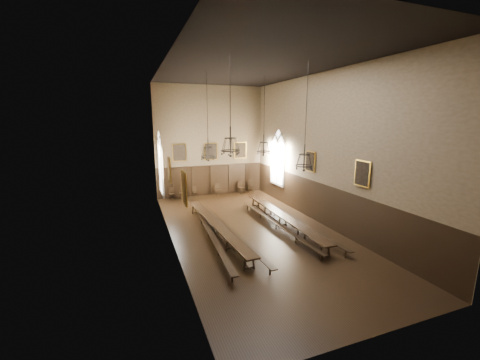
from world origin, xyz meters
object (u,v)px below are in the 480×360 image
chair_6 (241,190)px  chandelier_front_left (231,144)px  bench_left_inner (230,231)px  bench_right_outer (293,223)px  chair_4 (218,192)px  chandelier_back_left (208,151)px  chair_2 (195,194)px  chair_7 (251,189)px  chair_1 (182,195)px  chandelier_back_right (264,147)px  chandelier_front_right (304,159)px  chair_0 (172,196)px  table_right (283,221)px  table_left (216,229)px  bench_left_outer (208,231)px  bench_right_inner (276,225)px

chair_6 → chandelier_front_left: 12.73m
bench_left_inner → bench_right_outer: size_ratio=1.04×
chair_4 → chandelier_back_left: size_ratio=0.20×
chair_2 → chandelier_front_left: chandelier_front_left is taller
chair_2 → chair_7: 4.93m
chair_1 → chandelier_back_right: size_ratio=0.19×
chair_2 → chandelier_front_right: 11.94m
bench_left_inner → chandelier_back_right: 6.30m
bench_left_inner → chandelier_front_left: size_ratio=2.32×
chair_0 → chandelier_back_left: (1.48, -6.28, 4.18)m
chair_2 → chair_6: size_ratio=0.83×
table_right → chair_2: (-3.52, 8.49, -0.11)m
table_left → chair_2: bearing=86.0°
chair_4 → chandelier_back_left: (-2.32, -6.18, 4.16)m
chandelier_front_right → chair_0: bearing=116.3°
chair_0 → bench_right_outer: bearing=-65.7°
chair_4 → chair_7: bearing=-6.3°
bench_left_outer → chair_7: size_ratio=10.15×
chandelier_front_right → bench_left_outer: bearing=153.2°
table_right → bench_left_outer: table_right is taller
bench_right_inner → chair_4: 8.77m
table_left → bench_left_inner: (0.66, -0.39, -0.08)m
bench_right_outer → chandelier_front_right: bearing=-108.6°
bench_left_outer → chandelier_front_right: (4.45, -2.25, 4.05)m
chair_2 → chair_7: (4.93, -0.08, 0.05)m
chair_1 → table_right: bearing=-43.7°
chandelier_front_right → chair_6: bearing=86.6°
chair_0 → chandelier_back_right: chandelier_back_right is taller
table_right → bench_right_inner: (-0.59, -0.30, -0.10)m
chandelier_back_right → chandelier_front_right: bearing=-91.0°
chandelier_back_right → bench_left_outer: bearing=-148.8°
bench_right_inner → chair_0: (-4.81, 8.81, 0.02)m
chair_6 → chandelier_back_left: size_ratio=0.21×
table_right → chair_0: (-5.40, 8.50, -0.08)m
chair_0 → chandelier_front_right: 12.61m
bench_right_outer → table_right: bearing=152.3°
chair_0 → chandelier_back_right: bearing=-56.4°
chair_4 → chair_1: bearing=171.9°
chandelier_back_left → table_right: bearing=-29.6°
table_right → chair_1: bearing=118.3°
bench_left_outer → bench_right_inner: 3.99m
bench_left_outer → chandelier_front_left: chandelier_front_left is taller
chair_0 → chair_1: 0.82m
chair_6 → chandelier_back_left: bearing=-137.8°
bench_right_inner → chair_2: 9.27m
chair_0 → chair_6: chair_6 is taller
table_left → chair_6: bearing=61.1°
table_right → chair_4: chair_4 is taller
bench_right_inner → chair_2: (-2.93, 8.80, -0.00)m
table_right → chandelier_front_left: chandelier_front_left is taller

